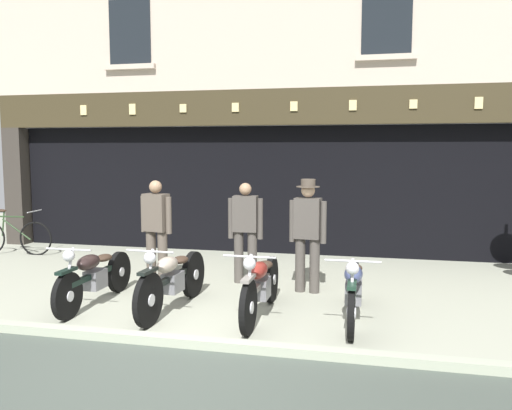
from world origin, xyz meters
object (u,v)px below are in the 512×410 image
(shopkeeper_center, at_px, (245,228))
(salesman_right, at_px, (308,230))
(advert_board_near, at_px, (185,173))
(motorcycle_center, at_px, (261,285))
(motorcycle_center_left, at_px, (172,279))
(leaning_bicycle, at_px, (12,236))
(advert_board_far, at_px, (134,169))
(motorcycle_left, at_px, (94,275))
(motorcycle_center_right, at_px, (354,288))
(salesman_left, at_px, (156,228))

(shopkeeper_center, distance_m, salesman_right, 1.08)
(advert_board_near, bearing_deg, motorcycle_center, -58.66)
(motorcycle_center_left, height_order, leaning_bicycle, motorcycle_center_left)
(advert_board_near, xyz_separation_m, advert_board_far, (-1.18, -0.00, 0.06))
(salesman_right, height_order, advert_board_far, advert_board_far)
(motorcycle_left, bearing_deg, motorcycle_center_right, -177.91)
(motorcycle_left, relative_size, salesman_right, 1.15)
(motorcycle_left, distance_m, salesman_left, 1.30)
(motorcycle_center, height_order, advert_board_far, advert_board_far)
(motorcycle_center_left, distance_m, motorcycle_center, 1.19)
(motorcycle_center, bearing_deg, salesman_right, -107.87)
(motorcycle_center_right, xyz_separation_m, shopkeeper_center, (-1.75, 1.52, 0.47))
(motorcycle_center_right, xyz_separation_m, advert_board_far, (-4.88, 4.07, 1.28))
(motorcycle_center_left, distance_m, salesman_left, 1.43)
(advert_board_far, height_order, leaning_bicycle, advert_board_far)
(motorcycle_center, relative_size, motorcycle_center_right, 0.99)
(motorcycle_left, height_order, salesman_right, salesman_right)
(motorcycle_left, height_order, leaning_bicycle, leaning_bicycle)
(motorcycle_center, distance_m, salesman_right, 1.47)
(motorcycle_center, height_order, leaning_bicycle, leaning_bicycle)
(motorcycle_center, distance_m, advert_board_near, 5.04)
(leaning_bicycle, bearing_deg, motorcycle_center, 59.33)
(motorcycle_center, xyz_separation_m, salesman_left, (-1.89, 1.14, 0.49))
(motorcycle_center, distance_m, motorcycle_center_right, 1.16)
(leaning_bicycle, bearing_deg, advert_board_far, 118.86)
(motorcycle_center_right, xyz_separation_m, salesman_right, (-0.72, 1.19, 0.53))
(shopkeeper_center, bearing_deg, advert_board_far, -41.63)
(motorcycle_center_left, bearing_deg, advert_board_far, -54.88)
(leaning_bicycle, bearing_deg, shopkeeper_center, 72.49)
(shopkeeper_center, relative_size, advert_board_far, 1.62)
(motorcycle_left, xyz_separation_m, advert_board_near, (-0.22, 4.16, 1.22))
(motorcycle_left, bearing_deg, salesman_left, -110.56)
(motorcycle_left, relative_size, shopkeeper_center, 1.21)
(motorcycle_center_left, xyz_separation_m, shopkeeper_center, (0.59, 1.64, 0.45))
(motorcycle_center_left, bearing_deg, leaning_bicycle, -27.68)
(motorcycle_center_left, xyz_separation_m, leaning_bicycle, (-4.59, 2.82, -0.06))
(shopkeeper_center, height_order, salesman_right, salesman_right)
(salesman_right, xyz_separation_m, leaning_bicycle, (-6.21, 1.51, -0.57))
(motorcycle_center, relative_size, shopkeeper_center, 1.23)
(motorcycle_left, relative_size, advert_board_far, 1.97)
(motorcycle_left, distance_m, leaning_bicycle, 4.44)
(motorcycle_center, height_order, shopkeeper_center, shopkeeper_center)
(advert_board_near, relative_size, leaning_bicycle, 0.60)
(salesman_left, relative_size, shopkeeper_center, 1.03)
(advert_board_far, relative_size, leaning_bicycle, 0.58)
(salesman_left, bearing_deg, motorcycle_center_left, 135.12)
(motorcycle_left, distance_m, shopkeeper_center, 2.42)
(salesman_right, bearing_deg, motorcycle_center, 78.76)
(motorcycle_center_right, distance_m, advert_board_far, 6.48)
(motorcycle_center, distance_m, leaning_bicycle, 6.43)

